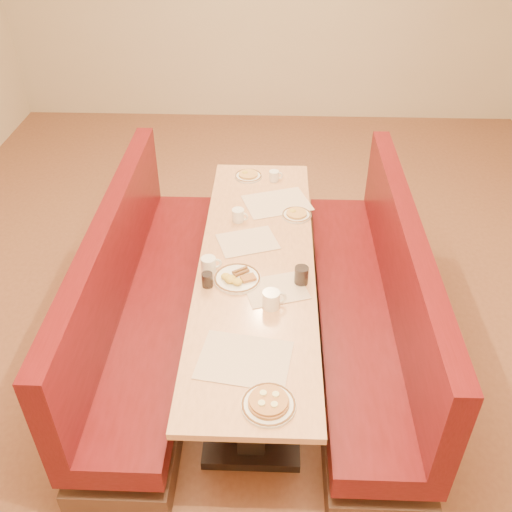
{
  "coord_description": "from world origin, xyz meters",
  "views": [
    {
      "loc": [
        0.1,
        -2.75,
        2.86
      ],
      "look_at": [
        0.0,
        -0.07,
        0.85
      ],
      "focal_mm": 40.0,
      "sensor_mm": 36.0,
      "label": 1
    }
  ],
  "objects_px": {
    "booth_left": "(144,307)",
    "coffee_mug_d": "(239,215)",
    "coffee_mug_c": "(274,176)",
    "soda_tumbler_mid": "(301,275)",
    "soda_tumbler_near": "(207,280)",
    "booth_right": "(370,312)",
    "pancake_plate": "(269,403)",
    "eggs_plate": "(237,278)",
    "coffee_mug_b": "(209,264)",
    "diner_table": "(256,308)",
    "coffee_mug_a": "(272,299)"
  },
  "relations": [
    {
      "from": "coffee_mug_c",
      "to": "soda_tumbler_mid",
      "type": "height_order",
      "value": "soda_tumbler_mid"
    },
    {
      "from": "soda_tumbler_mid",
      "to": "soda_tumbler_near",
      "type": "bearing_deg",
      "value": -175.17
    },
    {
      "from": "booth_left",
      "to": "pancake_plate",
      "type": "distance_m",
      "value": 1.42
    },
    {
      "from": "booth_right",
      "to": "pancake_plate",
      "type": "bearing_deg",
      "value": -120.58
    },
    {
      "from": "coffee_mug_b",
      "to": "coffee_mug_c",
      "type": "height_order",
      "value": "coffee_mug_b"
    },
    {
      "from": "booth_left",
      "to": "eggs_plate",
      "type": "xyz_separation_m",
      "value": [
        0.62,
        -0.18,
        0.41
      ]
    },
    {
      "from": "booth_left",
      "to": "diner_table",
      "type": "bearing_deg",
      "value": 0.0
    },
    {
      "from": "soda_tumbler_mid",
      "to": "pancake_plate",
      "type": "bearing_deg",
      "value": -100.92
    },
    {
      "from": "booth_left",
      "to": "soda_tumbler_near",
      "type": "distance_m",
      "value": 0.67
    },
    {
      "from": "soda_tumbler_near",
      "to": "soda_tumbler_mid",
      "type": "xyz_separation_m",
      "value": [
        0.54,
        0.05,
        0.01
      ]
    },
    {
      "from": "booth_right",
      "to": "coffee_mug_a",
      "type": "distance_m",
      "value": 0.87
    },
    {
      "from": "coffee_mug_c",
      "to": "coffee_mug_d",
      "type": "xyz_separation_m",
      "value": [
        -0.23,
        -0.56,
        0.0
      ]
    },
    {
      "from": "coffee_mug_c",
      "to": "soda_tumbler_mid",
      "type": "bearing_deg",
      "value": -89.49
    },
    {
      "from": "diner_table",
      "to": "soda_tumbler_near",
      "type": "xyz_separation_m",
      "value": [
        -0.27,
        -0.24,
        0.42
      ]
    },
    {
      "from": "eggs_plate",
      "to": "soda_tumbler_near",
      "type": "relative_size",
      "value": 3.11
    },
    {
      "from": "coffee_mug_b",
      "to": "soda_tumbler_mid",
      "type": "distance_m",
      "value": 0.55
    },
    {
      "from": "booth_left",
      "to": "coffee_mug_c",
      "type": "height_order",
      "value": "booth_left"
    },
    {
      "from": "coffee_mug_a",
      "to": "soda_tumbler_mid",
      "type": "bearing_deg",
      "value": 33.3
    },
    {
      "from": "coffee_mug_c",
      "to": "soda_tumbler_near",
      "type": "distance_m",
      "value": 1.3
    },
    {
      "from": "coffee_mug_c",
      "to": "soda_tumbler_near",
      "type": "xyz_separation_m",
      "value": [
        -0.37,
        -1.25,
        0.0
      ]
    },
    {
      "from": "booth_right",
      "to": "soda_tumbler_mid",
      "type": "xyz_separation_m",
      "value": [
        -0.47,
        -0.19,
        0.44
      ]
    },
    {
      "from": "pancake_plate",
      "to": "coffee_mug_c",
      "type": "relative_size",
      "value": 2.43
    },
    {
      "from": "booth_left",
      "to": "coffee_mug_d",
      "type": "bearing_deg",
      "value": 37.21
    },
    {
      "from": "pancake_plate",
      "to": "soda_tumbler_near",
      "type": "relative_size",
      "value": 2.85
    },
    {
      "from": "booth_right",
      "to": "coffee_mug_d",
      "type": "relative_size",
      "value": 22.05
    },
    {
      "from": "diner_table",
      "to": "coffee_mug_b",
      "type": "bearing_deg",
      "value": -160.75
    },
    {
      "from": "coffee_mug_c",
      "to": "diner_table",
      "type": "bearing_deg",
      "value": -102.97
    },
    {
      "from": "coffee_mug_a",
      "to": "coffee_mug_b",
      "type": "xyz_separation_m",
      "value": [
        -0.38,
        0.3,
        -0.0
      ]
    },
    {
      "from": "pancake_plate",
      "to": "coffee_mug_b",
      "type": "relative_size",
      "value": 2.05
    },
    {
      "from": "diner_table",
      "to": "booth_right",
      "type": "height_order",
      "value": "booth_right"
    },
    {
      "from": "eggs_plate",
      "to": "coffee_mug_c",
      "type": "relative_size",
      "value": 2.64
    },
    {
      "from": "pancake_plate",
      "to": "coffee_mug_a",
      "type": "xyz_separation_m",
      "value": [
        0.0,
        0.68,
        0.03
      ]
    },
    {
      "from": "coffee_mug_b",
      "to": "coffee_mug_c",
      "type": "xyz_separation_m",
      "value": [
        0.37,
        1.11,
        -0.01
      ]
    },
    {
      "from": "coffee_mug_d",
      "to": "pancake_plate",
      "type": "bearing_deg",
      "value": -61.21
    },
    {
      "from": "soda_tumbler_near",
      "to": "soda_tumbler_mid",
      "type": "distance_m",
      "value": 0.54
    },
    {
      "from": "coffee_mug_d",
      "to": "soda_tumbler_near",
      "type": "distance_m",
      "value": 0.7
    },
    {
      "from": "coffee_mug_d",
      "to": "coffee_mug_c",
      "type": "bearing_deg",
      "value": 87.5
    },
    {
      "from": "pancake_plate",
      "to": "soda_tumbler_mid",
      "type": "xyz_separation_m",
      "value": [
        0.17,
        0.89,
        0.04
      ]
    },
    {
      "from": "booth_left",
      "to": "coffee_mug_a",
      "type": "relative_size",
      "value": 18.75
    },
    {
      "from": "soda_tumbler_mid",
      "to": "coffee_mug_a",
      "type": "bearing_deg",
      "value": -128.36
    },
    {
      "from": "coffee_mug_a",
      "to": "coffee_mug_c",
      "type": "height_order",
      "value": "coffee_mug_a"
    },
    {
      "from": "booth_left",
      "to": "coffee_mug_d",
      "type": "relative_size",
      "value": 22.05
    },
    {
      "from": "soda_tumbler_near",
      "to": "booth_right",
      "type": "bearing_deg",
      "value": 13.19
    },
    {
      "from": "eggs_plate",
      "to": "coffee_mug_d",
      "type": "height_order",
      "value": "coffee_mug_d"
    },
    {
      "from": "soda_tumbler_near",
      "to": "coffee_mug_b",
      "type": "bearing_deg",
      "value": 91.41
    },
    {
      "from": "booth_left",
      "to": "coffee_mug_b",
      "type": "xyz_separation_m",
      "value": [
        0.46,
        -0.1,
        0.44
      ]
    },
    {
      "from": "booth_right",
      "to": "coffee_mug_b",
      "type": "height_order",
      "value": "booth_right"
    },
    {
      "from": "diner_table",
      "to": "coffee_mug_b",
      "type": "height_order",
      "value": "coffee_mug_b"
    },
    {
      "from": "booth_left",
      "to": "coffee_mug_c",
      "type": "bearing_deg",
      "value": 50.6
    },
    {
      "from": "pancake_plate",
      "to": "eggs_plate",
      "type": "xyz_separation_m",
      "value": [
        -0.2,
        0.9,
        -0.0
      ]
    }
  ]
}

